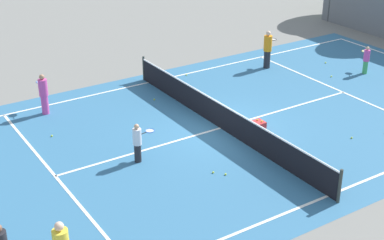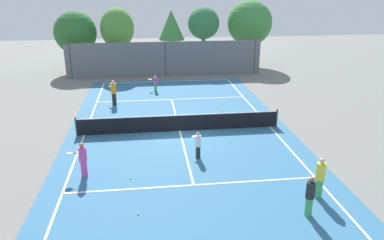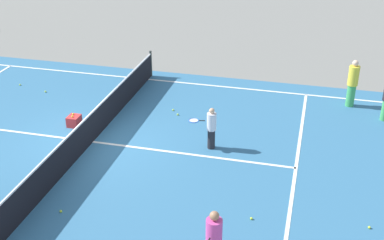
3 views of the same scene
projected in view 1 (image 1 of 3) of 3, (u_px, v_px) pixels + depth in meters
The scene contains 16 objects.
ground_plane at pixel (221, 128), 21.25m from camera, with size 80.00×80.00×0.00m, color slate.
court_surface at pixel (221, 128), 21.25m from camera, with size 13.00×25.00×0.01m.
tennis_net at pixel (221, 116), 21.04m from camera, with size 11.90×0.10×1.10m.
player_0 at pixel (268, 49), 26.80m from camera, with size 0.66×0.95×1.79m.
player_1 at pixel (44, 93), 22.10m from camera, with size 0.93×0.46×1.62m.
player_2 at pixel (138, 142), 18.69m from camera, with size 0.45×0.88×1.36m.
player_3 at pixel (366, 59), 26.23m from camera, with size 0.78×0.72×1.29m.
ball_crate at pixel (259, 126), 21.01m from camera, with size 0.44×0.39×0.43m.
tennis_ball_0 at pixel (186, 75), 26.22m from camera, with size 0.07×0.07×0.07m, color #CCE533.
tennis_ball_2 at pixel (213, 172), 18.27m from camera, with size 0.07×0.07×0.07m, color #CCE533.
tennis_ball_4 at pixel (352, 138), 20.47m from camera, with size 0.07×0.07×0.07m, color #CCE533.
tennis_ball_5 at pixel (52, 136), 20.61m from camera, with size 0.07×0.07×0.07m, color #CCE533.
tennis_ball_6 at pixel (154, 99), 23.62m from camera, with size 0.07×0.07×0.07m, color #CCE533.
tennis_ball_7 at pixel (331, 76), 26.04m from camera, with size 0.07×0.07×0.07m, color #CCE533.
tennis_ball_9 at pixel (326, 63), 27.73m from camera, with size 0.07×0.07×0.07m, color #CCE533.
tennis_ball_10 at pixel (226, 174), 18.16m from camera, with size 0.07×0.07×0.07m, color #CCE533.
Camera 1 is at (15.48, -11.26, 9.30)m, focal length 53.75 mm.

